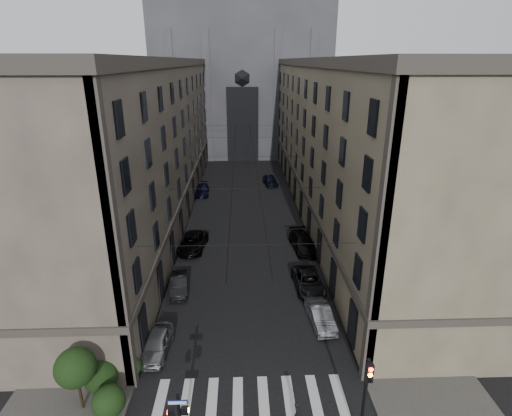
{
  "coord_description": "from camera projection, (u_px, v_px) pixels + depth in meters",
  "views": [
    {
      "loc": [
        -0.37,
        -13.09,
        18.56
      ],
      "look_at": [
        0.55,
        11.18,
        9.57
      ],
      "focal_mm": 28.0,
      "sensor_mm": 36.0,
      "label": 1
    }
  ],
  "objects": [
    {
      "name": "car_left_far",
      "position": [
        202.0,
        190.0,
        58.62
      ],
      "size": [
        2.16,
        4.88,
        1.39
      ],
      "primitive_type": "imported",
      "rotation": [
        0.0,
        0.0,
        0.04
      ],
      "color": "black",
      "rests_on": "ground"
    },
    {
      "name": "building_left",
      "position": [
        134.0,
        141.0,
        48.74
      ],
      "size": [
        13.6,
        60.6,
        18.85
      ],
      "color": "#453D35",
      "rests_on": "ground"
    },
    {
      "name": "car_left_midfar",
      "position": [
        193.0,
        243.0,
        41.5
      ],
      "size": [
        3.05,
        5.63,
        1.5
      ],
      "primitive_type": "imported",
      "rotation": [
        0.0,
        0.0,
        -0.11
      ],
      "color": "black",
      "rests_on": "ground"
    },
    {
      "name": "car_left_near",
      "position": [
        157.0,
        344.0,
        26.77
      ],
      "size": [
        1.97,
        4.26,
        1.41
      ],
      "primitive_type": "imported",
      "rotation": [
        0.0,
        0.0,
        -0.07
      ],
      "color": "gray",
      "rests_on": "ground"
    },
    {
      "name": "pedestrian",
      "position": [
        297.0,
        414.0,
        21.35
      ],
      "size": [
        0.42,
        0.6,
        1.57
      ],
      "primitive_type": "imported",
      "rotation": [
        0.0,
        0.0,
        1.49
      ],
      "color": "black",
      "rests_on": "ground"
    },
    {
      "name": "shrub_cluster",
      "position": [
        96.0,
        377.0,
        22.48
      ],
      "size": [
        3.9,
        4.4,
        3.9
      ],
      "color": "black",
      "rests_on": "sidewalk_left"
    },
    {
      "name": "zebra_crossing",
      "position": [
        251.0,
        397.0,
        23.4
      ],
      "size": [
        11.0,
        3.2,
        0.01
      ],
      "primitive_type": "cube",
      "color": "beige",
      "rests_on": "ground"
    },
    {
      "name": "building_right",
      "position": [
        352.0,
        139.0,
        49.69
      ],
      "size": [
        13.6,
        60.6,
        18.85
      ],
      "color": "brown",
      "rests_on": "ground"
    },
    {
      "name": "gothic_tower",
      "position": [
        242.0,
        64.0,
        82.79
      ],
      "size": [
        35.0,
        23.0,
        58.0
      ],
      "color": "#2D2D33",
      "rests_on": "ground"
    },
    {
      "name": "car_right_midfar",
      "position": [
        303.0,
        243.0,
        41.42
      ],
      "size": [
        2.81,
        5.63,
        1.57
      ],
      "primitive_type": "imported",
      "rotation": [
        0.0,
        0.0,
        0.12
      ],
      "color": "black",
      "rests_on": "ground"
    },
    {
      "name": "car_right_midnear",
      "position": [
        308.0,
        281.0,
        34.34
      ],
      "size": [
        2.62,
        5.21,
        1.42
      ],
      "primitive_type": "imported",
      "rotation": [
        0.0,
        0.0,
        0.05
      ],
      "color": "black",
      "rests_on": "ground"
    },
    {
      "name": "tram_wires",
      "position": [
        244.0,
        157.0,
        49.6
      ],
      "size": [
        14.0,
        60.0,
        0.43
      ],
      "color": "black",
      "rests_on": "ground"
    },
    {
      "name": "sidewalk_right",
      "position": [
        324.0,
        209.0,
        52.8
      ],
      "size": [
        7.0,
        80.0,
        0.15
      ],
      "primitive_type": "cube",
      "color": "#383533",
      "rests_on": "ground"
    },
    {
      "name": "traffic_light_right",
      "position": [
        366.0,
        392.0,
        19.58
      ],
      "size": [
        0.34,
        0.5,
        5.2
      ],
      "color": "black",
      "rests_on": "ground"
    },
    {
      "name": "car_left_midnear",
      "position": [
        179.0,
        284.0,
        33.94
      ],
      "size": [
        1.93,
        4.22,
        1.34
      ],
      "primitive_type": "imported",
      "rotation": [
        0.0,
        0.0,
        0.13
      ],
      "color": "black",
      "rests_on": "ground"
    },
    {
      "name": "sidewalk_left",
      "position": [
        164.0,
        211.0,
        52.06
      ],
      "size": [
        7.0,
        80.0,
        0.15
      ],
      "primitive_type": "cube",
      "color": "#383533",
      "rests_on": "ground"
    },
    {
      "name": "car_right_far",
      "position": [
        270.0,
        180.0,
        62.95
      ],
      "size": [
        2.45,
        4.83,
        1.58
      ],
      "primitive_type": "imported",
      "rotation": [
        0.0,
        0.0,
        0.13
      ],
      "color": "black",
      "rests_on": "ground"
    },
    {
      "name": "car_right_near",
      "position": [
        320.0,
        316.0,
        29.71
      ],
      "size": [
        1.86,
        4.34,
        1.39
      ],
      "primitive_type": "imported",
      "rotation": [
        0.0,
        0.0,
        0.09
      ],
      "color": "slate",
      "rests_on": "ground"
    }
  ]
}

